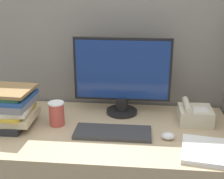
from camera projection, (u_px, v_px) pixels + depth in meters
cubicle_panel_rear at (111, 103)px, 2.05m from camera, size 1.77×0.04×1.49m
monitor at (122, 77)px, 1.79m from camera, size 0.56×0.18×0.45m
keyboard at (113, 133)px, 1.60m from camera, size 0.39×0.16×0.02m
mouse at (168, 136)px, 1.55m from camera, size 0.07×0.05×0.04m
coffee_cup at (57, 114)px, 1.69m from camera, size 0.09×0.09×0.13m
book_stack at (11, 107)px, 1.67m from camera, size 0.26×0.29×0.21m
desk_telephone at (195, 114)px, 1.73m from camera, size 0.18×0.18×0.12m
paper_pile at (204, 150)px, 1.44m from camera, size 0.24×0.28×0.02m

